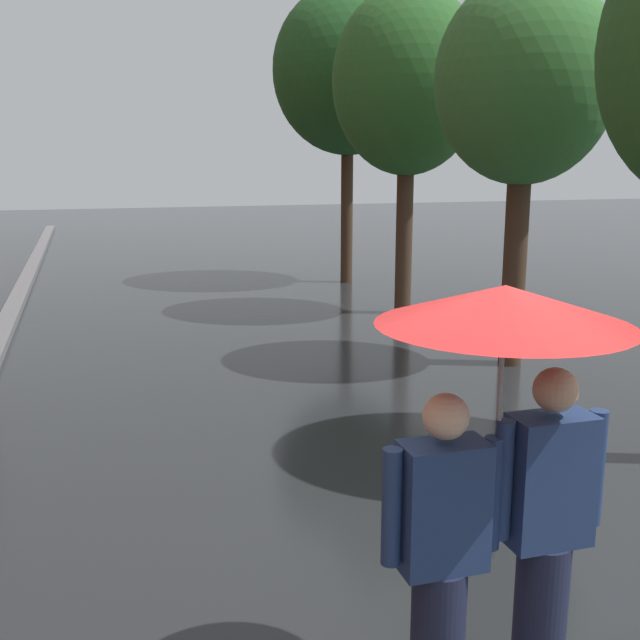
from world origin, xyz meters
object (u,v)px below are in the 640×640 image
(street_tree_2, at_px, (408,83))
(couple_under_umbrella, at_px, (500,435))
(street_tree_3, at_px, (348,71))
(street_tree_1, at_px, (525,83))

(street_tree_2, distance_m, couple_under_umbrella, 10.08)
(street_tree_3, bearing_deg, street_tree_1, -91.26)
(street_tree_1, height_order, couple_under_umbrella, street_tree_1)
(couple_under_umbrella, bearing_deg, street_tree_3, 73.81)
(street_tree_2, relative_size, street_tree_3, 0.88)
(street_tree_2, distance_m, street_tree_3, 3.55)
(street_tree_1, relative_size, street_tree_2, 0.89)
(street_tree_1, distance_m, street_tree_3, 7.09)
(street_tree_1, bearing_deg, street_tree_2, 90.25)
(street_tree_2, relative_size, couple_under_umbrella, 2.57)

